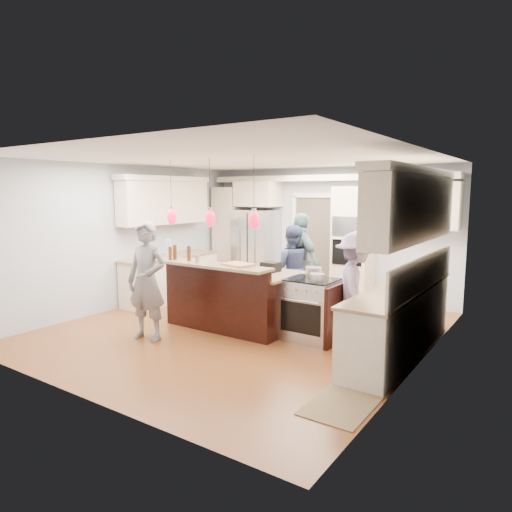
% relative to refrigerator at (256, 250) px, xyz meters
% --- Properties ---
extents(ground_plane, '(6.00, 6.00, 0.00)m').
position_rel_refrigerator_xyz_m(ground_plane, '(1.55, -2.64, -0.90)').
color(ground_plane, brown).
rests_on(ground_plane, ground).
extents(room_shell, '(5.54, 6.04, 2.72)m').
position_rel_refrigerator_xyz_m(room_shell, '(1.55, -2.64, 0.92)').
color(room_shell, '#B2BCC6').
rests_on(room_shell, ground).
extents(refrigerator, '(0.90, 0.70, 1.80)m').
position_rel_refrigerator_xyz_m(refrigerator, '(0.00, 0.00, 0.00)').
color(refrigerator, '#B7B7BC').
rests_on(refrigerator, ground).
extents(oven_column, '(0.72, 0.69, 2.30)m').
position_rel_refrigerator_xyz_m(oven_column, '(2.30, 0.03, 0.25)').
color(oven_column, beige).
rests_on(oven_column, ground).
extents(back_upper_cabinets, '(5.30, 0.61, 2.54)m').
position_rel_refrigerator_xyz_m(back_upper_cabinets, '(0.80, 0.12, 0.77)').
color(back_upper_cabinets, beige).
rests_on(back_upper_cabinets, ground).
extents(right_counter_run, '(0.64, 3.10, 2.51)m').
position_rel_refrigerator_xyz_m(right_counter_run, '(3.99, -2.34, 0.16)').
color(right_counter_run, beige).
rests_on(right_counter_run, ground).
extents(left_cabinets, '(0.64, 2.30, 2.51)m').
position_rel_refrigerator_xyz_m(left_cabinets, '(-0.89, -1.84, 0.16)').
color(left_cabinets, beige).
rests_on(left_cabinets, ground).
extents(kitchen_island, '(2.10, 1.46, 1.12)m').
position_rel_refrigerator_xyz_m(kitchen_island, '(1.30, -2.57, -0.42)').
color(kitchen_island, black).
rests_on(kitchen_island, ground).
extents(island_range, '(0.82, 0.71, 0.92)m').
position_rel_refrigerator_xyz_m(island_range, '(2.71, -2.49, -0.44)').
color(island_range, '#B7B7BC').
rests_on(island_range, ground).
extents(pendant_lights, '(1.75, 0.15, 1.03)m').
position_rel_refrigerator_xyz_m(pendant_lights, '(1.30, -3.15, 0.90)').
color(pendant_lights, black).
rests_on(pendant_lights, ground).
extents(person_bar_end, '(0.71, 0.54, 1.77)m').
position_rel_refrigerator_xyz_m(person_bar_end, '(0.65, -3.85, -0.02)').
color(person_bar_end, slate).
rests_on(person_bar_end, ground).
extents(person_far_left, '(0.96, 0.88, 1.60)m').
position_rel_refrigerator_xyz_m(person_far_left, '(1.64, -1.27, -0.10)').
color(person_far_left, navy).
rests_on(person_far_left, ground).
extents(person_far_right, '(1.15, 0.89, 1.82)m').
position_rel_refrigerator_xyz_m(person_far_right, '(1.71, -1.04, 0.01)').
color(person_far_right, slate).
rests_on(person_far_right, ground).
extents(person_range_side, '(1.03, 1.22, 1.64)m').
position_rel_refrigerator_xyz_m(person_range_side, '(3.29, -2.26, -0.08)').
color(person_range_side, gray).
rests_on(person_range_side, ground).
extents(floor_rug, '(0.62, 0.91, 0.01)m').
position_rel_refrigerator_xyz_m(floor_rug, '(3.95, -4.25, -0.89)').
color(floor_rug, '#8F754E').
rests_on(floor_rug, ground).
extents(water_bottle, '(0.10, 0.10, 0.33)m').
position_rel_refrigerator_xyz_m(water_bottle, '(0.49, -3.23, 0.38)').
color(water_bottle, silver).
rests_on(water_bottle, kitchen_island).
extents(beer_bottle_a, '(0.07, 0.07, 0.24)m').
position_rel_refrigerator_xyz_m(beer_bottle_a, '(0.57, -3.17, 0.34)').
color(beer_bottle_a, '#48220C').
rests_on(beer_bottle_a, kitchen_island).
extents(beer_bottle_b, '(0.06, 0.06, 0.21)m').
position_rel_refrigerator_xyz_m(beer_bottle_b, '(0.56, -3.26, 0.33)').
color(beer_bottle_b, '#48220C').
rests_on(beer_bottle_b, kitchen_island).
extents(beer_bottle_c, '(0.06, 0.06, 0.24)m').
position_rel_refrigerator_xyz_m(beer_bottle_c, '(0.86, -3.16, 0.34)').
color(beer_bottle_c, '#48220C').
rests_on(beer_bottle_c, kitchen_island).
extents(drink_can, '(0.09, 0.09, 0.13)m').
position_rel_refrigerator_xyz_m(drink_can, '(1.15, -3.29, 0.29)').
color(drink_can, '#B7B7BC').
rests_on(drink_can, kitchen_island).
extents(cutting_board, '(0.49, 0.39, 0.03)m').
position_rel_refrigerator_xyz_m(cutting_board, '(1.79, -3.11, 0.24)').
color(cutting_board, tan).
rests_on(cutting_board, kitchen_island).
extents(pot_large, '(0.25, 0.25, 0.14)m').
position_rel_refrigerator_xyz_m(pot_large, '(2.61, -2.30, 0.09)').
color(pot_large, '#B7B7BC').
rests_on(pot_large, island_range).
extents(pot_small, '(0.21, 0.21, 0.11)m').
position_rel_refrigerator_xyz_m(pot_small, '(2.81, -2.58, 0.07)').
color(pot_small, '#B7B7BC').
rests_on(pot_small, island_range).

